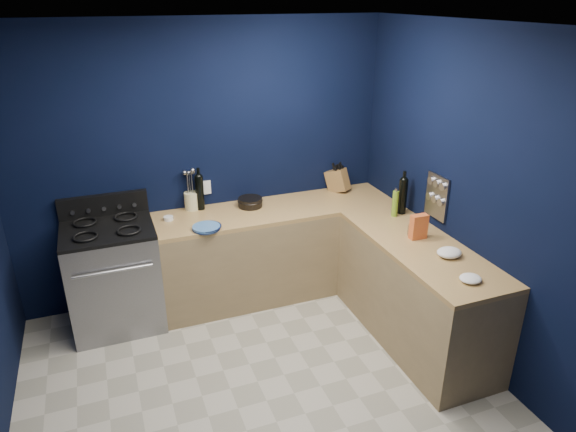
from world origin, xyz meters
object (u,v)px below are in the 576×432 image
plate_stack (206,228)px  utensil_crock (192,201)px  gas_range (114,278)px  crouton_bag (419,227)px  knife_block (338,180)px

plate_stack → utensil_crock: 0.50m
gas_range → utensil_crock: bearing=19.2°
utensil_crock → crouton_bag: (1.63, -1.29, 0.02)m
plate_stack → crouton_bag: size_ratio=1.14×
utensil_crock → crouton_bag: size_ratio=0.80×
gas_range → utensil_crock: (0.78, 0.27, 0.52)m
gas_range → knife_block: (2.27, 0.23, 0.55)m
gas_range → plate_stack: bearing=-15.3°
gas_range → crouton_bag: (2.40, -1.02, 0.54)m
knife_block → utensil_crock: bearing=143.8°
plate_stack → knife_block: 1.54m
knife_block → crouton_bag: 1.25m
gas_range → knife_block: size_ratio=4.13×
gas_range → plate_stack: size_ratio=3.86×
plate_stack → crouton_bag: (1.60, -0.80, 0.09)m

